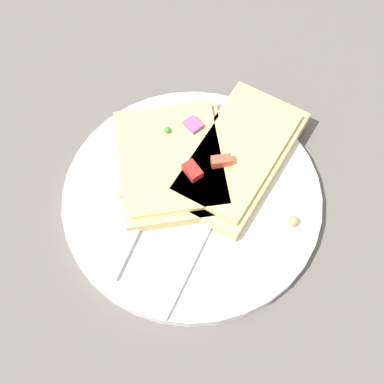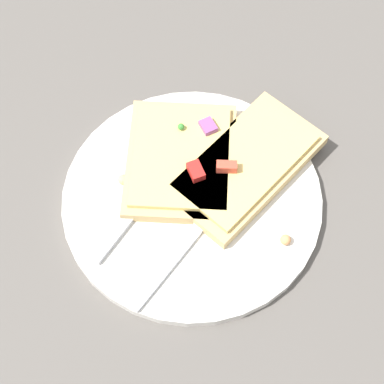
{
  "view_description": "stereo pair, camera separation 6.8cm",
  "coord_description": "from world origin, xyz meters",
  "px_view_note": "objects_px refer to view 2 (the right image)",
  "views": [
    {
      "loc": [
        -0.32,
        -0.01,
        0.62
      ],
      "look_at": [
        0.0,
        0.0,
        0.02
      ],
      "focal_mm": 60.0,
      "sensor_mm": 36.0,
      "label": 1
    },
    {
      "loc": [
        -0.32,
        -0.07,
        0.62
      ],
      "look_at": [
        0.0,
        0.0,
        0.02
      ],
      "focal_mm": 60.0,
      "sensor_mm": 36.0,
      "label": 2
    }
  ],
  "objects_px": {
    "knife": "(140,200)",
    "pizza_slice_main": "(245,165)",
    "fork": "(206,216)",
    "pizza_slice_corner": "(181,159)",
    "plate": "(192,199)"
  },
  "relations": [
    {
      "from": "pizza_slice_corner",
      "to": "pizza_slice_main",
      "type": "bearing_deg",
      "value": -92.55
    },
    {
      "from": "fork",
      "to": "pizza_slice_main",
      "type": "height_order",
      "value": "pizza_slice_main"
    },
    {
      "from": "plate",
      "to": "pizza_slice_main",
      "type": "bearing_deg",
      "value": -46.58
    },
    {
      "from": "plate",
      "to": "fork",
      "type": "bearing_deg",
      "value": -135.41
    },
    {
      "from": "plate",
      "to": "pizza_slice_corner",
      "type": "bearing_deg",
      "value": 29.55
    },
    {
      "from": "plate",
      "to": "pizza_slice_corner",
      "type": "relative_size",
      "value": 1.7
    },
    {
      "from": "fork",
      "to": "pizza_slice_main",
      "type": "xyz_separation_m",
      "value": [
        0.07,
        -0.03,
        0.01
      ]
    },
    {
      "from": "pizza_slice_main",
      "to": "fork",
      "type": "bearing_deg",
      "value": -173.75
    },
    {
      "from": "knife",
      "to": "fork",
      "type": "bearing_deg",
      "value": -71.2
    },
    {
      "from": "plate",
      "to": "pizza_slice_corner",
      "type": "xyz_separation_m",
      "value": [
        0.04,
        0.02,
        0.02
      ]
    },
    {
      "from": "pizza_slice_corner",
      "to": "plate",
      "type": "bearing_deg",
      "value": -160.38
    },
    {
      "from": "knife",
      "to": "pizza_slice_main",
      "type": "bearing_deg",
      "value": -37.09
    },
    {
      "from": "knife",
      "to": "pizza_slice_main",
      "type": "height_order",
      "value": "pizza_slice_main"
    },
    {
      "from": "fork",
      "to": "knife",
      "type": "bearing_deg",
      "value": 111.79
    },
    {
      "from": "fork",
      "to": "pizza_slice_main",
      "type": "relative_size",
      "value": 1.07
    }
  ]
}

